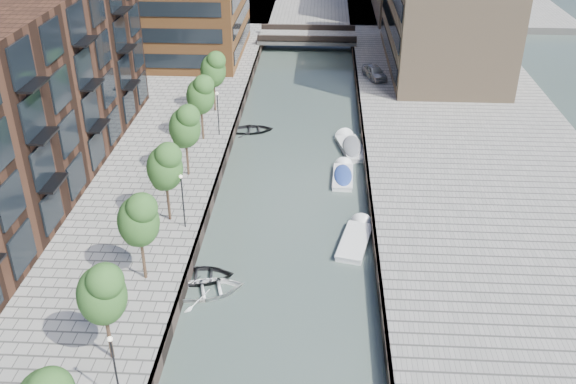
# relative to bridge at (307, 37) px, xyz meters

# --- Properties ---
(water) EXTENTS (300.00, 300.00, 0.00)m
(water) POSITION_rel_bridge_xyz_m (0.00, -32.00, -1.39)
(water) COLOR #38473F
(water) RESTS_ON ground
(quay_right) EXTENTS (20.00, 140.00, 1.00)m
(quay_right) POSITION_rel_bridge_xyz_m (16.00, -32.00, -0.89)
(quay_right) COLOR gray
(quay_right) RESTS_ON ground
(quay_wall_left) EXTENTS (0.25, 140.00, 1.00)m
(quay_wall_left) POSITION_rel_bridge_xyz_m (-6.10, -32.00, -0.89)
(quay_wall_left) COLOR #332823
(quay_wall_left) RESTS_ON ground
(quay_wall_right) EXTENTS (0.25, 140.00, 1.00)m
(quay_wall_right) POSITION_rel_bridge_xyz_m (6.10, -32.00, -0.89)
(quay_wall_right) COLOR #332823
(quay_wall_right) RESTS_ON ground
(apartment_block) EXTENTS (8.00, 38.00, 14.00)m
(apartment_block) POSITION_rel_bridge_xyz_m (-20.00, -42.00, 6.61)
(apartment_block) COLOR #311B13
(apartment_block) RESTS_ON quay_left
(tan_block_near) EXTENTS (12.00, 25.00, 14.00)m
(tan_block_near) POSITION_rel_bridge_xyz_m (16.00, -10.00, 6.61)
(tan_block_near) COLOR #907658
(tan_block_near) RESTS_ON quay_right
(bridge) EXTENTS (13.00, 6.00, 1.30)m
(bridge) POSITION_rel_bridge_xyz_m (0.00, 0.00, 0.00)
(bridge) COLOR gray
(bridge) RESTS_ON ground
(tree_1) EXTENTS (2.50, 2.50, 5.95)m
(tree_1) POSITION_rel_bridge_xyz_m (-8.50, -61.00, 3.92)
(tree_1) COLOR #382619
(tree_1) RESTS_ON quay_left
(tree_2) EXTENTS (2.50, 2.50, 5.95)m
(tree_2) POSITION_rel_bridge_xyz_m (-8.50, -54.00, 3.92)
(tree_2) COLOR #382619
(tree_2) RESTS_ON quay_left
(tree_3) EXTENTS (2.50, 2.50, 5.95)m
(tree_3) POSITION_rel_bridge_xyz_m (-8.50, -47.00, 3.92)
(tree_3) COLOR #382619
(tree_3) RESTS_ON quay_left
(tree_4) EXTENTS (2.50, 2.50, 5.95)m
(tree_4) POSITION_rel_bridge_xyz_m (-8.50, -40.00, 3.92)
(tree_4) COLOR #382619
(tree_4) RESTS_ON quay_left
(tree_5) EXTENTS (2.50, 2.50, 5.95)m
(tree_5) POSITION_rel_bridge_xyz_m (-8.50, -33.00, 3.92)
(tree_5) COLOR #382619
(tree_5) RESTS_ON quay_left
(tree_6) EXTENTS (2.50, 2.50, 5.95)m
(tree_6) POSITION_rel_bridge_xyz_m (-8.50, -26.00, 3.92)
(tree_6) COLOR #382619
(tree_6) RESTS_ON quay_left
(lamp_0) EXTENTS (0.24, 0.24, 4.12)m
(lamp_0) POSITION_rel_bridge_xyz_m (-7.20, -64.00, 2.12)
(lamp_0) COLOR black
(lamp_0) RESTS_ON quay_left
(lamp_1) EXTENTS (0.24, 0.24, 4.12)m
(lamp_1) POSITION_rel_bridge_xyz_m (-7.20, -48.00, 2.12)
(lamp_1) COLOR black
(lamp_1) RESTS_ON quay_left
(lamp_2) EXTENTS (0.24, 0.24, 4.12)m
(lamp_2) POSITION_rel_bridge_xyz_m (-7.20, -32.00, 2.12)
(lamp_2) COLOR black
(lamp_2) RESTS_ON quay_left
(sloop_1) EXTENTS (4.80, 3.73, 0.91)m
(sloop_1) POSITION_rel_bridge_xyz_m (-5.39, -52.68, -1.39)
(sloop_1) COLOR black
(sloop_1) RESTS_ON ground
(sloop_3) EXTENTS (5.43, 4.54, 0.97)m
(sloop_3) POSITION_rel_bridge_xyz_m (-4.65, -54.08, -1.39)
(sloop_3) COLOR white
(sloop_3) RESTS_ON ground
(sloop_4) EXTENTS (4.59, 3.60, 0.86)m
(sloop_4) POSITION_rel_bridge_xyz_m (-4.53, -28.90, -1.39)
(sloop_4) COLOR black
(sloop_4) RESTS_ON ground
(motorboat_2) EXTENTS (2.92, 5.51, 1.75)m
(motorboat_2) POSITION_rel_bridge_xyz_m (4.89, -47.43, -1.29)
(motorboat_2) COLOR white
(motorboat_2) RESTS_ON ground
(motorboat_3) EXTENTS (1.84, 4.80, 1.58)m
(motorboat_3) POSITION_rel_bridge_xyz_m (4.12, -37.93, -1.20)
(motorboat_3) COLOR white
(motorboat_3) RESTS_ON ground
(motorboat_4) EXTENTS (3.10, 5.88, 1.86)m
(motorboat_4) POSITION_rel_bridge_xyz_m (4.92, -32.28, -1.16)
(motorboat_4) COLOR silver
(motorboat_4) RESTS_ON ground
(car) EXTENTS (3.07, 4.62, 1.46)m
(car) POSITION_rel_bridge_xyz_m (8.04, -15.34, 0.34)
(car) COLOR #B7B9BD
(car) RESTS_ON quay_right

